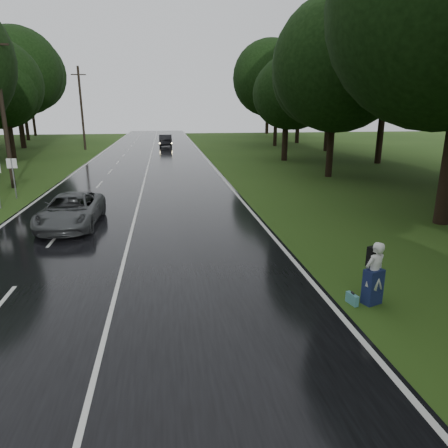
{
  "coord_description": "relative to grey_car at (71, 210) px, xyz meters",
  "views": [
    {
      "loc": [
        1.54,
        -8.45,
        5.1
      ],
      "look_at": [
        3.55,
        5.33,
        1.1
      ],
      "focal_mm": 32.32,
      "sensor_mm": 36.0,
      "label": 1
    }
  ],
  "objects": [
    {
      "name": "utility_pole_mid",
      "position": [
        -5.82,
        10.05,
        -0.74
      ],
      "size": [
        1.8,
        0.28,
        9.84
      ],
      "primitive_type": null,
      "color": "black",
      "rests_on": "ground"
    },
    {
      "name": "tree_left_e",
      "position": [
        -11.21,
        26.13,
        -0.74
      ],
      "size": [
        7.99,
        7.99,
        12.49
      ],
      "primitive_type": null,
      "color": "black",
      "rests_on": "ground"
    },
    {
      "name": "hitchhiker",
      "position": [
        9.63,
        -8.91,
        0.07
      ],
      "size": [
        0.75,
        0.72,
        1.75
      ],
      "color": "silver",
      "rests_on": "ground"
    },
    {
      "name": "tree_right_d",
      "position": [
        16.76,
        11.47,
        -0.74
      ],
      "size": [
        8.77,
        8.77,
        13.7
      ],
      "primitive_type": null,
      "color": "black",
      "rests_on": "ground"
    },
    {
      "name": "utility_pole_far",
      "position": [
        -5.82,
        36.15,
        -0.74
      ],
      "size": [
        1.8,
        0.28,
        10.09
      ],
      "primitive_type": null,
      "color": "black",
      "rests_on": "ground"
    },
    {
      "name": "ground",
      "position": [
        2.68,
        -9.73,
        -0.74
      ],
      "size": [
        160.0,
        160.0,
        0.0
      ],
      "primitive_type": "plane",
      "color": "#2C4A16",
      "rests_on": "ground"
    },
    {
      "name": "lane_center",
      "position": [
        2.68,
        10.27,
        -0.7
      ],
      "size": [
        0.12,
        140.0,
        0.01
      ],
      "primitive_type": "cube",
      "color": "silver",
      "rests_on": "road"
    },
    {
      "name": "grey_car",
      "position": [
        0.0,
        0.0,
        0.0
      ],
      "size": [
        2.45,
        5.12,
        1.41
      ],
      "primitive_type": "imported",
      "rotation": [
        0.0,
        0.0,
        6.26
      ],
      "color": "#454849",
      "rests_on": "road"
    },
    {
      "name": "road_sign_b",
      "position": [
        -4.52,
        6.57,
        -0.74
      ],
      "size": [
        0.56,
        0.1,
        2.34
      ],
      "primitive_type": null,
      "color": "white",
      "rests_on": "ground"
    },
    {
      "name": "suitcase",
      "position": [
        9.08,
        -8.89,
        -0.6
      ],
      "size": [
        0.21,
        0.43,
        0.3
      ],
      "primitive_type": "cube",
      "rotation": [
        0.0,
        0.0,
        0.22
      ],
      "color": "teal",
      "rests_on": "ground"
    },
    {
      "name": "far_car",
      "position": [
        4.43,
        39.19,
        0.1
      ],
      "size": [
        1.72,
        4.88,
        1.6
      ],
      "primitive_type": "imported",
      "rotation": [
        0.0,
        0.0,
        3.14
      ],
      "color": "black",
      "rests_on": "road"
    },
    {
      "name": "road",
      "position": [
        2.68,
        10.27,
        -0.72
      ],
      "size": [
        12.0,
        140.0,
        0.04
      ],
      "primitive_type": "cube",
      "color": "black",
      "rests_on": "ground"
    },
    {
      "name": "tree_right_c",
      "position": [
        16.7,
        -1.94,
        -0.74
      ],
      "size": [
        10.22,
        10.22,
        15.97
      ],
      "primitive_type": null,
      "color": "black",
      "rests_on": "ground"
    },
    {
      "name": "road_sign_a",
      "position": [
        -4.52,
        4.08,
        -0.74
      ],
      "size": [
        0.6,
        0.1,
        2.48
      ],
      "primitive_type": null,
      "color": "white",
      "rests_on": "ground"
    },
    {
      "name": "tree_right_f",
      "position": [
        19.73,
        38.06,
        -0.74
      ],
      "size": [
        10.08,
        10.08,
        15.75
      ],
      "primitive_type": null,
      "color": "black",
      "rests_on": "ground"
    },
    {
      "name": "tree_right_e",
      "position": [
        16.27,
        21.77,
        -0.74
      ],
      "size": [
        7.53,
        7.53,
        11.77
      ],
      "primitive_type": null,
      "color": "black",
      "rests_on": "ground"
    },
    {
      "name": "tree_left_f",
      "position": [
        -14.33,
        39.6,
        -0.74
      ],
      "size": [
        10.61,
        10.61,
        16.58
      ],
      "primitive_type": null,
      "color": "black",
      "rests_on": "ground"
    }
  ]
}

